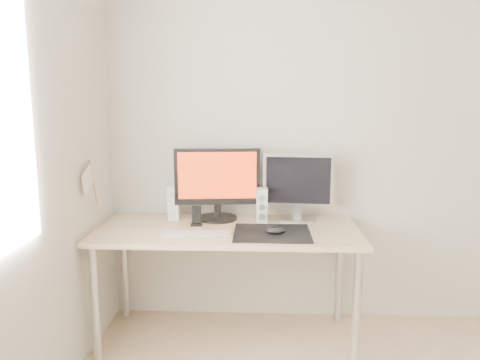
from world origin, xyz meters
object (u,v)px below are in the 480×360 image
object	(u,v)px
mouse	(276,231)
speaker_left	(174,203)
second_monitor	(298,184)
speaker_right	(262,205)
main_monitor	(217,181)
desk	(228,240)
phone_dock	(197,219)
keyboard	(196,234)

from	to	relation	value
mouse	speaker_left	world-z (taller)	speaker_left
mouse	second_monitor	size ratio (longest dim) A/B	0.26
mouse	speaker_right	bearing A→B (deg)	106.33
mouse	main_monitor	xyz separation A→B (m)	(-0.37, 0.33, 0.23)
speaker_left	speaker_right	world-z (taller)	same
desk	speaker_left	world-z (taller)	speaker_left
second_monitor	phone_dock	bearing A→B (deg)	-165.91
main_monitor	speaker_right	world-z (taller)	main_monitor
desk	second_monitor	world-z (taller)	second_monitor
mouse	second_monitor	bearing A→B (deg)	66.10
second_monitor	speaker_right	bearing A→B (deg)	-163.25
speaker_left	mouse	bearing A→B (deg)	-26.64
mouse	phone_dock	size ratio (longest dim) A/B	0.93
keyboard	phone_dock	bearing A→B (deg)	96.48
mouse	keyboard	xyz separation A→B (m)	(-0.46, -0.03, -0.02)
desk	phone_dock	bearing A→B (deg)	165.41
desk	speaker_left	size ratio (longest dim) A/B	7.23
main_monitor	speaker_left	bearing A→B (deg)	-179.88
main_monitor	second_monitor	xyz separation A→B (m)	(0.52, 0.01, -0.01)
desk	second_monitor	distance (m)	0.58
speaker_left	keyboard	bearing A→B (deg)	-61.92
main_monitor	speaker_left	distance (m)	0.32
second_monitor	keyboard	world-z (taller)	second_monitor
speaker_left	phone_dock	xyz separation A→B (m)	(0.17, -0.15, -0.07)
speaker_right	main_monitor	bearing A→B (deg)	168.94
speaker_right	keyboard	size ratio (longest dim) A/B	0.52
second_monitor	main_monitor	bearing A→B (deg)	-178.55
mouse	main_monitor	distance (m)	0.54
main_monitor	speaker_left	world-z (taller)	main_monitor
mouse	keyboard	size ratio (longest dim) A/B	0.28
main_monitor	phone_dock	bearing A→B (deg)	-128.66
mouse	speaker_left	distance (m)	0.74
second_monitor	mouse	bearing A→B (deg)	-113.90
speaker_left	desk	bearing A→B (deg)	-28.43
main_monitor	speaker_right	distance (m)	0.33
mouse	phone_dock	bearing A→B (deg)	159.49
desk	main_monitor	xyz separation A→B (m)	(-0.08, 0.20, 0.33)
second_monitor	speaker_right	world-z (taller)	second_monitor
mouse	phone_dock	world-z (taller)	phone_dock
speaker_left	speaker_right	bearing A→B (deg)	-5.56
mouse	desk	distance (m)	0.33
desk	phone_dock	distance (m)	0.23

